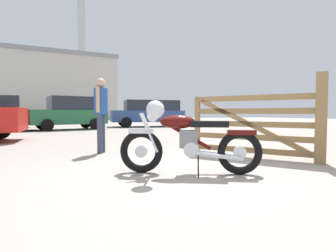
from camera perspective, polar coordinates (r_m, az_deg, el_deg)
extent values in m
plane|color=gray|center=(3.97, 6.38, -10.18)|extent=(80.00, 80.00, 0.00)
torus|color=black|center=(4.02, -5.70, -5.38)|extent=(0.61, 0.42, 0.64)
cylinder|color=silver|center=(4.02, -5.70, -5.38)|extent=(0.20, 0.16, 0.18)
torus|color=black|center=(4.01, 15.04, -5.48)|extent=(0.61, 0.42, 0.64)
cylinder|color=silver|center=(4.01, 15.04, -5.48)|extent=(0.20, 0.16, 0.18)
cube|color=silver|center=(3.99, -5.72, -1.11)|extent=(0.38, 0.30, 0.06)
cube|color=#4C0C0A|center=(3.99, 15.37, -1.34)|extent=(0.41, 0.32, 0.07)
cylinder|color=silver|center=(3.89, -4.10, -1.45)|extent=(0.26, 0.18, 0.58)
cylinder|color=silver|center=(4.04, -3.77, -1.29)|extent=(0.26, 0.18, 0.58)
sphere|color=silver|center=(3.95, -3.28, 2.15)|extent=(0.17, 0.17, 0.17)
cylinder|color=silver|center=(3.94, -2.13, 3.16)|extent=(0.34, 0.55, 0.03)
sphere|color=silver|center=(3.64, -2.71, 3.51)|extent=(0.25, 0.25, 0.25)
cylinder|color=#4C0C0A|center=(3.92, 3.74, -1.78)|extent=(0.68, 0.43, 0.47)
ellipsoid|color=#4C0C0A|center=(3.92, 2.05, 0.88)|extent=(0.56, 0.45, 0.20)
cube|color=black|center=(3.92, 8.78, 0.41)|extent=(0.57, 0.45, 0.09)
cube|color=slate|center=(3.93, 4.38, -2.77)|extent=(0.32, 0.29, 0.26)
cylinder|color=silver|center=(3.95, 4.95, -4.94)|extent=(0.29, 0.28, 0.22)
cylinder|color=silver|center=(3.88, 10.61, -6.31)|extent=(0.64, 0.41, 0.14)
cylinder|color=silver|center=(4.08, 10.33, -5.87)|extent=(0.64, 0.41, 0.14)
cylinder|color=black|center=(3.81, 6.46, -8.27)|extent=(0.14, 0.21, 0.33)
cube|color=olive|center=(5.37, 29.84, 1.45)|extent=(0.25, 0.25, 1.60)
cube|color=olive|center=(6.00, 6.27, 0.46)|extent=(0.12, 0.13, 1.20)
cube|color=olive|center=(5.61, 17.30, -4.93)|extent=(1.32, 2.09, 0.11)
cube|color=olive|center=(5.58, 17.34, -2.28)|extent=(1.32, 2.09, 0.11)
cube|color=olive|center=(5.57, 17.38, 0.38)|extent=(1.32, 2.09, 0.11)
cube|color=olive|center=(5.56, 17.42, 3.06)|extent=(1.32, 2.09, 0.11)
cube|color=olive|center=(5.57, 17.46, 5.73)|extent=(1.32, 2.09, 0.11)
cube|color=olive|center=(5.57, 17.38, 0.18)|extent=(1.21, 1.92, 1.08)
cylinder|color=#383D51|center=(6.07, -14.33, -1.66)|extent=(0.12, 0.12, 0.86)
cylinder|color=#383D51|center=(6.24, -13.77, -1.54)|extent=(0.12, 0.12, 0.86)
cylinder|color=#234C93|center=(6.14, -14.12, 5.11)|extent=(0.30, 0.30, 0.58)
cylinder|color=tan|center=(5.96, -14.74, 5.46)|extent=(0.08, 0.08, 0.55)
cylinder|color=tan|center=(6.32, -13.55, 5.31)|extent=(0.08, 0.08, 0.55)
sphere|color=tan|center=(6.17, -14.17, 8.83)|extent=(0.22, 0.22, 0.22)
cylinder|color=black|center=(10.80, -32.10, -0.69)|extent=(0.66, 0.28, 0.64)
cylinder|color=black|center=(16.42, -28.67, 0.43)|extent=(0.65, 0.23, 0.64)
cylinder|color=black|center=(14.66, -28.84, 0.19)|extent=(0.65, 0.23, 0.64)
cylinder|color=black|center=(16.71, -8.83, 0.77)|extent=(0.66, 0.31, 0.64)
cylinder|color=black|center=(18.45, -9.60, 0.94)|extent=(0.66, 0.31, 0.64)
cylinder|color=black|center=(17.38, 1.01, 0.87)|extent=(0.66, 0.31, 0.64)
cylinder|color=black|center=(19.06, -0.62, 1.04)|extent=(0.66, 0.31, 0.64)
cube|color=#2D4784|center=(17.83, -4.46, 2.10)|extent=(4.91, 2.46, 0.74)
cube|color=#232833|center=(17.90, -3.53, 4.38)|extent=(3.70, 2.11, 0.68)
cylinder|color=black|center=(14.43, -24.32, 0.17)|extent=(0.62, 0.28, 0.60)
cylinder|color=black|center=(16.05, -25.34, 0.38)|extent=(0.62, 0.28, 0.60)
cylinder|color=black|center=(15.04, -15.28, 0.41)|extent=(0.62, 0.28, 0.60)
cylinder|color=black|center=(16.59, -17.13, 0.59)|extent=(0.62, 0.28, 0.60)
cube|color=#23663D|center=(15.47, -20.50, 1.80)|extent=(4.10, 2.21, 0.76)
cube|color=#232833|center=(15.54, -19.64, 4.55)|extent=(2.60, 1.87, 0.72)
cylinder|color=black|center=(19.77, -29.17, 0.75)|extent=(0.67, 0.31, 0.64)
cylinder|color=black|center=(18.06, -30.42, 0.57)|extent=(0.67, 0.31, 0.64)
cube|color=beige|center=(40.17, -22.70, 7.01)|extent=(14.35, 11.16, 8.04)
cube|color=gray|center=(40.72, -22.82, 13.00)|extent=(14.65, 11.47, 0.50)
cylinder|color=beige|center=(42.10, -17.87, 18.65)|extent=(1.10, 1.10, 8.96)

